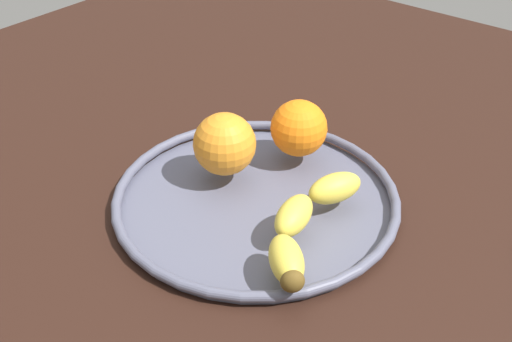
{
  "coord_description": "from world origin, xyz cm",
  "views": [
    {
      "loc": [
        47.1,
        38.1,
        47.0
      ],
      "look_at": [
        0.0,
        0.0,
        4.8
      ],
      "focal_mm": 44.43,
      "sensor_mm": 36.0,
      "label": 1
    }
  ],
  "objects_px": {
    "orange_back_left": "(225,144)",
    "fruit_bowl": "(256,197)",
    "banana": "(306,222)",
    "orange_center": "(299,128)"
  },
  "relations": [
    {
      "from": "fruit_bowl",
      "to": "banana",
      "type": "distance_m",
      "value": 0.1
    },
    {
      "from": "orange_center",
      "to": "banana",
      "type": "bearing_deg",
      "value": 38.58
    },
    {
      "from": "banana",
      "to": "orange_center",
      "type": "relative_size",
      "value": 2.83
    },
    {
      "from": "banana",
      "to": "orange_back_left",
      "type": "relative_size",
      "value": 2.67
    },
    {
      "from": "orange_back_left",
      "to": "fruit_bowl",
      "type": "bearing_deg",
      "value": 79.41
    },
    {
      "from": "fruit_bowl",
      "to": "orange_center",
      "type": "relative_size",
      "value": 4.71
    },
    {
      "from": "banana",
      "to": "orange_center",
      "type": "xyz_separation_m",
      "value": [
        -0.13,
        -0.1,
        0.02
      ]
    },
    {
      "from": "orange_center",
      "to": "orange_back_left",
      "type": "bearing_deg",
      "value": -27.01
    },
    {
      "from": "orange_back_left",
      "to": "orange_center",
      "type": "bearing_deg",
      "value": 152.99
    },
    {
      "from": "banana",
      "to": "orange_center",
      "type": "distance_m",
      "value": 0.17
    }
  ]
}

